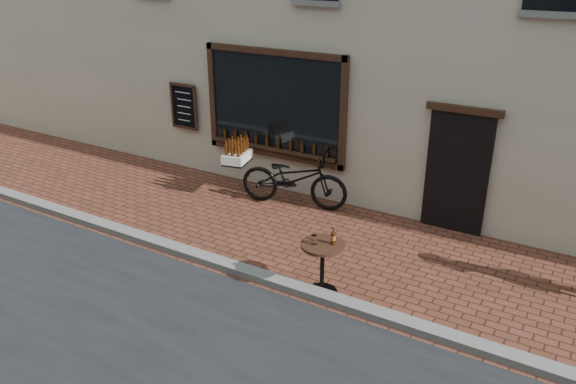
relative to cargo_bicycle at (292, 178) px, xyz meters
The scene contains 4 objects.
ground 3.17m from the cargo_bicycle, 68.14° to the right, with size 90.00×90.00×0.00m, color #552B1B.
kerb 2.98m from the cargo_bicycle, 66.68° to the right, with size 90.00×0.25×0.12m, color slate.
cargo_bicycle is the anchor object (origin of this frame).
bistro_table 3.24m from the cargo_bicycle, 51.70° to the right, with size 0.65×0.65×1.12m.
Camera 1 is at (4.05, -6.04, 4.70)m, focal length 35.00 mm.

